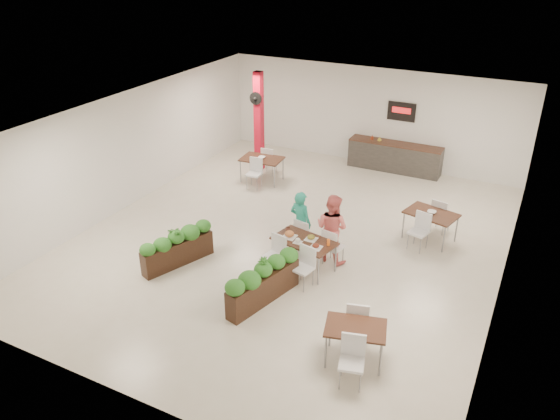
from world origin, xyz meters
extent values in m
plane|color=beige|center=(0.00, 0.00, 0.00)|extent=(12.00, 12.00, 0.00)
cube|color=white|center=(0.00, 6.00, 1.60)|extent=(10.00, 0.10, 3.20)
cube|color=white|center=(0.00, -6.00, 1.60)|extent=(10.00, 0.10, 3.20)
cube|color=white|center=(-5.00, 0.00, 1.60)|extent=(0.10, 12.00, 3.20)
cube|color=white|center=(5.00, 0.00, 1.60)|extent=(0.10, 12.00, 3.20)
cube|color=white|center=(0.00, 0.00, 3.20)|extent=(10.00, 12.00, 0.04)
cube|color=red|center=(-3.00, 3.80, 1.60)|extent=(0.25, 0.25, 3.20)
cylinder|color=black|center=(-3.00, 3.62, 2.40)|extent=(0.40, 0.06, 0.40)
sphere|color=black|center=(-3.00, 3.58, 2.40)|extent=(0.12, 0.12, 0.12)
cube|color=#2B2926|center=(1.00, 5.65, 0.45)|extent=(3.00, 0.60, 0.90)
cube|color=#321A10|center=(1.00, 5.65, 0.92)|extent=(3.00, 0.62, 0.04)
cube|color=black|center=(1.00, 5.96, 1.90)|extent=(0.90, 0.04, 0.60)
cube|color=red|center=(1.00, 5.93, 1.95)|extent=(0.60, 0.02, 0.18)
imported|color=maroon|center=(0.20, 5.65, 1.04)|extent=(0.09, 0.09, 0.19)
imported|color=gold|center=(0.45, 5.65, 1.02)|extent=(0.13, 0.13, 0.17)
cube|color=#321A10|center=(0.86, -1.10, 0.73)|extent=(1.53, 1.07, 0.04)
cylinder|color=gray|center=(0.16, -1.30, 0.35)|extent=(0.04, 0.04, 0.71)
cylinder|color=gray|center=(1.41, -1.56, 0.35)|extent=(0.04, 0.04, 0.71)
cylinder|color=gray|center=(0.30, -0.63, 0.35)|extent=(0.04, 0.04, 0.71)
cylinder|color=gray|center=(1.55, -0.90, 0.35)|extent=(0.04, 0.04, 0.71)
cube|color=white|center=(0.59, -0.43, 0.45)|extent=(0.50, 0.50, 0.05)
cube|color=white|center=(0.55, -0.62, 0.70)|extent=(0.42, 0.13, 0.45)
cylinder|color=gray|center=(0.79, -0.30, 0.21)|extent=(0.02, 0.02, 0.43)
cylinder|color=gray|center=(0.46, -0.23, 0.21)|extent=(0.02, 0.02, 0.43)
cylinder|color=gray|center=(0.72, -0.63, 0.21)|extent=(0.02, 0.02, 0.43)
cylinder|color=gray|center=(0.39, -0.56, 0.21)|extent=(0.02, 0.02, 0.43)
cube|color=white|center=(1.37, -0.60, 0.45)|extent=(0.50, 0.50, 0.05)
cube|color=white|center=(1.33, -0.78, 0.70)|extent=(0.42, 0.13, 0.45)
cylinder|color=gray|center=(1.57, -0.46, 0.21)|extent=(0.02, 0.02, 0.43)
cylinder|color=gray|center=(1.24, -0.39, 0.21)|extent=(0.02, 0.02, 0.43)
cylinder|color=gray|center=(1.50, -0.80, 0.21)|extent=(0.02, 0.02, 0.43)
cylinder|color=gray|center=(1.17, -0.73, 0.21)|extent=(0.02, 0.02, 0.43)
cube|color=white|center=(0.34, -1.60, 0.45)|extent=(0.50, 0.50, 0.05)
cube|color=white|center=(0.38, -1.42, 0.70)|extent=(0.42, 0.13, 0.45)
cylinder|color=gray|center=(0.14, -1.74, 0.21)|extent=(0.02, 0.02, 0.43)
cylinder|color=gray|center=(0.47, -1.81, 0.21)|extent=(0.02, 0.02, 0.43)
cylinder|color=gray|center=(0.21, -1.40, 0.21)|extent=(0.02, 0.02, 0.43)
cylinder|color=gray|center=(0.54, -1.47, 0.21)|extent=(0.02, 0.02, 0.43)
cube|color=white|center=(1.12, -1.77, 0.45)|extent=(0.50, 0.50, 0.05)
cube|color=white|center=(1.16, -1.58, 0.70)|extent=(0.42, 0.13, 0.45)
cylinder|color=gray|center=(0.92, -1.90, 0.21)|extent=(0.02, 0.02, 0.43)
cylinder|color=gray|center=(1.25, -1.97, 0.21)|extent=(0.02, 0.02, 0.43)
cylinder|color=gray|center=(0.99, -1.57, 0.21)|extent=(0.02, 0.02, 0.43)
cylinder|color=gray|center=(1.32, -1.64, 0.21)|extent=(0.02, 0.02, 0.43)
cube|color=white|center=(0.49, -1.13, 0.76)|extent=(0.36, 0.36, 0.01)
ellipsoid|color=brown|center=(0.49, -1.13, 0.83)|extent=(0.22, 0.22, 0.13)
cube|color=white|center=(0.98, -1.00, 0.76)|extent=(0.31, 0.31, 0.01)
ellipsoid|color=orange|center=(0.98, -1.00, 0.82)|extent=(0.18, 0.18, 0.11)
cube|color=white|center=(1.22, -1.30, 0.76)|extent=(0.31, 0.31, 0.01)
ellipsoid|color=#4D140F|center=(1.22, -1.30, 0.81)|extent=(0.16, 0.16, 0.10)
cube|color=white|center=(0.77, -1.27, 0.76)|extent=(0.21, 0.21, 0.01)
ellipsoid|color=white|center=(0.77, -1.27, 0.80)|extent=(0.12, 0.12, 0.07)
cylinder|color=orange|center=(1.42, -1.07, 0.82)|extent=(0.07, 0.07, 0.15)
imported|color=brown|center=(0.34, -0.89, 0.80)|extent=(0.12, 0.12, 0.10)
imported|color=teal|center=(0.46, -0.45, 0.80)|extent=(0.65, 0.49, 1.60)
imported|color=#F9726E|center=(1.26, -0.45, 0.84)|extent=(0.93, 0.79, 1.68)
cube|color=black|center=(-1.84, -2.25, 0.30)|extent=(0.92, 1.79, 0.60)
ellipsoid|color=#1F5B1A|center=(-2.10, -2.95, 0.72)|extent=(0.40, 0.40, 0.32)
ellipsoid|color=#1F5B1A|center=(-1.97, -2.60, 0.72)|extent=(0.40, 0.40, 0.32)
ellipsoid|color=#1F5B1A|center=(-1.84, -2.25, 0.72)|extent=(0.40, 0.40, 0.32)
ellipsoid|color=#1F5B1A|center=(-1.70, -1.90, 0.72)|extent=(0.40, 0.40, 0.32)
ellipsoid|color=#1F5B1A|center=(-1.57, -1.55, 0.72)|extent=(0.40, 0.40, 0.32)
imported|color=#1F5B1A|center=(-1.84, -2.25, 0.80)|extent=(0.35, 0.30, 0.39)
cube|color=black|center=(0.63, -2.63, 0.32)|extent=(0.78, 1.95, 0.64)
ellipsoid|color=#1F5B1A|center=(0.43, -3.42, 0.76)|extent=(0.40, 0.40, 0.32)
ellipsoid|color=#1F5B1A|center=(0.53, -3.03, 0.76)|extent=(0.40, 0.40, 0.32)
ellipsoid|color=#1F5B1A|center=(0.63, -2.63, 0.76)|extent=(0.40, 0.40, 0.32)
ellipsoid|color=#1F5B1A|center=(0.73, -2.24, 0.76)|extent=(0.40, 0.40, 0.32)
ellipsoid|color=#1F5B1A|center=(0.83, -1.85, 0.76)|extent=(0.40, 0.40, 0.32)
imported|color=#1F5B1A|center=(0.63, -2.63, 0.85)|extent=(0.23, 0.23, 0.42)
cube|color=#321A10|center=(-2.45, 2.95, 0.73)|extent=(1.33, 0.94, 0.04)
cylinder|color=gray|center=(-2.98, 2.54, 0.35)|extent=(0.04, 0.04, 0.71)
cylinder|color=gray|center=(-1.85, 2.64, 0.35)|extent=(0.04, 0.04, 0.71)
cylinder|color=gray|center=(-3.04, 3.26, 0.35)|extent=(0.04, 0.04, 0.71)
cylinder|color=gray|center=(-1.91, 3.36, 0.35)|extent=(0.04, 0.04, 0.71)
cube|color=white|center=(-2.50, 3.55, 0.45)|extent=(0.45, 0.45, 0.05)
cube|color=white|center=(-2.48, 3.36, 0.70)|extent=(0.42, 0.08, 0.45)
cylinder|color=gray|center=(-2.34, 3.73, 0.21)|extent=(0.02, 0.02, 0.43)
cylinder|color=gray|center=(-2.68, 3.70, 0.21)|extent=(0.02, 0.02, 0.43)
cylinder|color=gray|center=(-2.31, 3.39, 0.21)|extent=(0.02, 0.02, 0.43)
cylinder|color=gray|center=(-2.65, 3.36, 0.21)|extent=(0.02, 0.02, 0.43)
cube|color=white|center=(-2.39, 2.35, 0.45)|extent=(0.45, 0.45, 0.05)
cube|color=white|center=(-2.41, 2.54, 0.70)|extent=(0.42, 0.08, 0.45)
cylinder|color=gray|center=(-2.55, 2.17, 0.21)|extent=(0.02, 0.02, 0.43)
cylinder|color=gray|center=(-2.21, 2.20, 0.21)|extent=(0.02, 0.02, 0.43)
cylinder|color=gray|center=(-2.58, 2.51, 0.21)|extent=(0.02, 0.02, 0.43)
cylinder|color=gray|center=(-2.24, 2.54, 0.21)|extent=(0.02, 0.02, 0.43)
imported|color=white|center=(-2.45, 2.95, 0.78)|extent=(0.22, 0.22, 0.05)
cube|color=#321A10|center=(3.10, 1.56, 0.73)|extent=(1.39, 1.09, 0.04)
cylinder|color=gray|center=(2.48, 1.36, 0.35)|extent=(0.04, 0.04, 0.71)
cylinder|color=gray|center=(3.55, 1.09, 0.35)|extent=(0.04, 0.04, 0.71)
cylinder|color=gray|center=(2.65, 2.03, 0.35)|extent=(0.04, 0.04, 0.71)
cylinder|color=gray|center=(3.72, 1.76, 0.35)|extent=(0.04, 0.04, 0.71)
cube|color=white|center=(3.25, 2.14, 0.45)|extent=(0.51, 0.51, 0.05)
cube|color=white|center=(3.20, 1.95, 0.70)|extent=(0.42, 0.14, 0.45)
cylinder|color=gray|center=(3.46, 2.26, 0.21)|extent=(0.02, 0.02, 0.43)
cylinder|color=gray|center=(3.13, 2.35, 0.21)|extent=(0.02, 0.02, 0.43)
cylinder|color=gray|center=(3.37, 1.93, 0.21)|extent=(0.02, 0.02, 0.43)
cylinder|color=gray|center=(3.04, 2.02, 0.21)|extent=(0.02, 0.02, 0.43)
cube|color=white|center=(2.96, 0.98, 0.45)|extent=(0.51, 0.51, 0.05)
cube|color=white|center=(3.00, 1.16, 0.70)|extent=(0.42, 0.14, 0.45)
cylinder|color=gray|center=(2.75, 0.85, 0.21)|extent=(0.02, 0.02, 0.43)
cylinder|color=gray|center=(3.08, 0.77, 0.21)|extent=(0.02, 0.02, 0.43)
cylinder|color=gray|center=(2.83, 1.18, 0.21)|extent=(0.02, 0.02, 0.43)
cylinder|color=gray|center=(3.16, 1.10, 0.21)|extent=(0.02, 0.02, 0.43)
imported|color=white|center=(3.10, 1.56, 0.78)|extent=(0.22, 0.22, 0.05)
cube|color=#321A10|center=(2.94, -3.48, 0.73)|extent=(1.22, 0.96, 0.04)
cylinder|color=gray|center=(2.55, -3.89, 0.35)|extent=(0.04, 0.04, 0.71)
cylinder|color=gray|center=(3.47, -3.65, 0.35)|extent=(0.04, 0.04, 0.71)
cylinder|color=gray|center=(2.40, -3.32, 0.35)|extent=(0.04, 0.04, 0.71)
cylinder|color=gray|center=(3.32, -3.07, 0.35)|extent=(0.04, 0.04, 0.71)
cube|color=white|center=(2.78, -2.90, 0.45)|extent=(0.51, 0.51, 0.05)
cube|color=white|center=(2.83, -3.08, 0.70)|extent=(0.42, 0.15, 0.45)
cylinder|color=gray|center=(2.90, -2.69, 0.21)|extent=(0.02, 0.02, 0.43)
cylinder|color=gray|center=(2.58, -2.78, 0.21)|extent=(0.02, 0.02, 0.43)
cylinder|color=gray|center=(2.99, -3.02, 0.21)|extent=(0.02, 0.02, 0.43)
cylinder|color=gray|center=(2.66, -3.11, 0.21)|extent=(0.02, 0.02, 0.43)
cube|color=white|center=(3.09, -4.06, 0.45)|extent=(0.51, 0.51, 0.05)
cube|color=white|center=(3.04, -3.88, 0.70)|extent=(0.42, 0.15, 0.45)
cylinder|color=gray|center=(2.97, -4.27, 0.21)|extent=(0.02, 0.02, 0.43)
cylinder|color=gray|center=(3.30, -4.18, 0.21)|extent=(0.02, 0.02, 0.43)
cylinder|color=gray|center=(2.88, -3.94, 0.21)|extent=(0.02, 0.02, 0.43)
cylinder|color=gray|center=(3.21, -3.85, 0.21)|extent=(0.02, 0.02, 0.43)
camera|label=1|loc=(5.20, -10.88, 6.85)|focal=35.00mm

